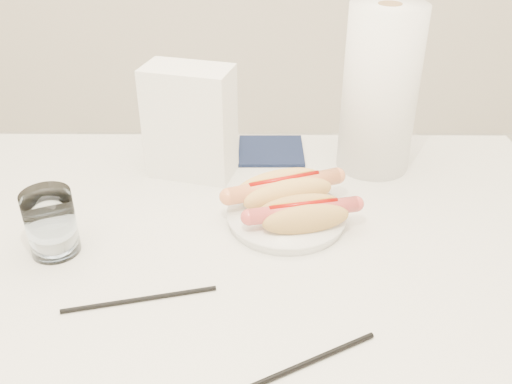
{
  "coord_description": "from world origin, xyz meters",
  "views": [
    {
      "loc": [
        0.07,
        -0.73,
        1.29
      ],
      "look_at": [
        0.06,
        0.04,
        0.82
      ],
      "focal_mm": 40.2,
      "sensor_mm": 36.0,
      "label": 1
    }
  ],
  "objects_px": {
    "table": "(218,274)",
    "paper_towel_roll": "(380,90)",
    "hotdog_left": "(284,190)",
    "napkin_box": "(190,122)",
    "hotdog_right": "(303,214)",
    "water_glass": "(51,223)",
    "plate": "(286,218)"
  },
  "relations": [
    {
      "from": "plate",
      "to": "water_glass",
      "type": "relative_size",
      "value": 1.84
    },
    {
      "from": "water_glass",
      "to": "napkin_box",
      "type": "xyz_separation_m",
      "value": [
        0.19,
        0.25,
        0.05
      ]
    },
    {
      "from": "napkin_box",
      "to": "water_glass",
      "type": "bearing_deg",
      "value": -111.54
    },
    {
      "from": "plate",
      "to": "paper_towel_roll",
      "type": "bearing_deg",
      "value": 48.98
    },
    {
      "from": "water_glass",
      "to": "hotdog_right",
      "type": "bearing_deg",
      "value": 6.93
    },
    {
      "from": "table",
      "to": "napkin_box",
      "type": "xyz_separation_m",
      "value": [
        -0.06,
        0.23,
        0.16
      ]
    },
    {
      "from": "hotdog_right",
      "to": "napkin_box",
      "type": "xyz_separation_m",
      "value": [
        -0.2,
        0.2,
        0.07
      ]
    },
    {
      "from": "hotdog_right",
      "to": "paper_towel_roll",
      "type": "xyz_separation_m",
      "value": [
        0.15,
        0.24,
        0.12
      ]
    },
    {
      "from": "plate",
      "to": "hotdog_right",
      "type": "bearing_deg",
      "value": -55.13
    },
    {
      "from": "paper_towel_roll",
      "to": "plate",
      "type": "bearing_deg",
      "value": -131.02
    },
    {
      "from": "hotdog_right",
      "to": "paper_towel_roll",
      "type": "relative_size",
      "value": 0.57
    },
    {
      "from": "plate",
      "to": "napkin_box",
      "type": "distance_m",
      "value": 0.26
    },
    {
      "from": "hotdog_left",
      "to": "water_glass",
      "type": "relative_size",
      "value": 1.89
    },
    {
      "from": "napkin_box",
      "to": "hotdog_right",
      "type": "bearing_deg",
      "value": -31.17
    },
    {
      "from": "plate",
      "to": "napkin_box",
      "type": "bearing_deg",
      "value": 135.4
    },
    {
      "from": "water_glass",
      "to": "plate",
      "type": "bearing_deg",
      "value": 12.85
    },
    {
      "from": "table",
      "to": "paper_towel_roll",
      "type": "distance_m",
      "value": 0.44
    },
    {
      "from": "table",
      "to": "napkin_box",
      "type": "height_order",
      "value": "napkin_box"
    },
    {
      "from": "plate",
      "to": "paper_towel_roll",
      "type": "relative_size",
      "value": 0.62
    },
    {
      "from": "paper_towel_roll",
      "to": "napkin_box",
      "type": "bearing_deg",
      "value": -174.8
    },
    {
      "from": "hotdog_left",
      "to": "paper_towel_roll",
      "type": "height_order",
      "value": "paper_towel_roll"
    },
    {
      "from": "hotdog_right",
      "to": "paper_towel_roll",
      "type": "height_order",
      "value": "paper_towel_roll"
    },
    {
      "from": "hotdog_left",
      "to": "hotdog_right",
      "type": "bearing_deg",
      "value": -88.99
    },
    {
      "from": "napkin_box",
      "to": "plate",
      "type": "bearing_deg",
      "value": -29.59
    },
    {
      "from": "table",
      "to": "paper_towel_roll",
      "type": "height_order",
      "value": "paper_towel_roll"
    },
    {
      "from": "napkin_box",
      "to": "paper_towel_roll",
      "type": "bearing_deg",
      "value": 20.21
    },
    {
      "from": "hotdog_left",
      "to": "napkin_box",
      "type": "bearing_deg",
      "value": 120.48
    },
    {
      "from": "water_glass",
      "to": "paper_towel_roll",
      "type": "distance_m",
      "value": 0.61
    },
    {
      "from": "table",
      "to": "hotdog_right",
      "type": "relative_size",
      "value": 6.78
    },
    {
      "from": "plate",
      "to": "water_glass",
      "type": "distance_m",
      "value": 0.37
    },
    {
      "from": "hotdog_left",
      "to": "napkin_box",
      "type": "distance_m",
      "value": 0.23
    },
    {
      "from": "hotdog_right",
      "to": "table",
      "type": "bearing_deg",
      "value": 179.14
    }
  ]
}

